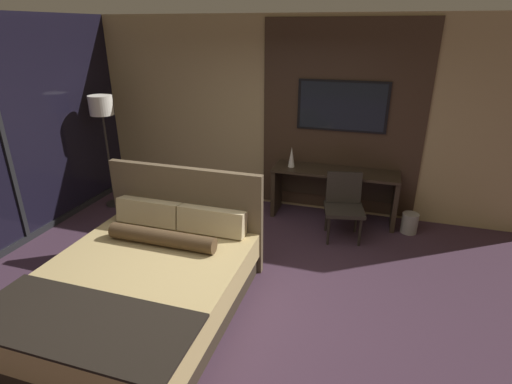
{
  "coord_description": "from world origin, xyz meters",
  "views": [
    {
      "loc": [
        1.28,
        -3.13,
        2.63
      ],
      "look_at": [
        0.01,
        0.95,
        0.85
      ],
      "focal_mm": 28.0,
      "sensor_mm": 36.0,
      "label": 1
    }
  ],
  "objects_px": {
    "waste_bin": "(410,223)",
    "floor_lamp": "(102,115)",
    "bed": "(141,284)",
    "tv": "(342,106)",
    "desk_chair": "(344,201)",
    "desk": "(334,185)",
    "vase_tall": "(292,157)"
  },
  "relations": [
    {
      "from": "waste_bin",
      "to": "floor_lamp",
      "type": "bearing_deg",
      "value": -174.9
    },
    {
      "from": "bed",
      "to": "tv",
      "type": "relative_size",
      "value": 1.8
    },
    {
      "from": "tv",
      "to": "waste_bin",
      "type": "distance_m",
      "value": 1.85
    },
    {
      "from": "desk_chair",
      "to": "bed",
      "type": "bearing_deg",
      "value": -139.96
    },
    {
      "from": "tv",
      "to": "desk_chair",
      "type": "height_order",
      "value": "tv"
    },
    {
      "from": "tv",
      "to": "desk_chair",
      "type": "relative_size",
      "value": 1.44
    },
    {
      "from": "desk",
      "to": "tv",
      "type": "xyz_separation_m",
      "value": [
        0.0,
        0.21,
        1.1
      ]
    },
    {
      "from": "floor_lamp",
      "to": "desk",
      "type": "bearing_deg",
      "value": 9.49
    },
    {
      "from": "desk",
      "to": "desk_chair",
      "type": "xyz_separation_m",
      "value": [
        0.19,
        -0.51,
        -0.0
      ]
    },
    {
      "from": "vase_tall",
      "to": "desk",
      "type": "bearing_deg",
      "value": 5.25
    },
    {
      "from": "bed",
      "to": "tv",
      "type": "bearing_deg",
      "value": 62.19
    },
    {
      "from": "desk",
      "to": "waste_bin",
      "type": "relative_size",
      "value": 6.29
    },
    {
      "from": "desk",
      "to": "waste_bin",
      "type": "height_order",
      "value": "desk"
    },
    {
      "from": "bed",
      "to": "floor_lamp",
      "type": "xyz_separation_m",
      "value": [
        -1.84,
        2.12,
        1.13
      ]
    },
    {
      "from": "bed",
      "to": "desk_chair",
      "type": "relative_size",
      "value": 2.59
    },
    {
      "from": "waste_bin",
      "to": "vase_tall",
      "type": "bearing_deg",
      "value": 176.35
    },
    {
      "from": "bed",
      "to": "vase_tall",
      "type": "distance_m",
      "value": 2.83
    },
    {
      "from": "desk",
      "to": "tv",
      "type": "bearing_deg",
      "value": 90.0
    },
    {
      "from": "desk",
      "to": "floor_lamp",
      "type": "xyz_separation_m",
      "value": [
        -3.37,
        -0.56,
        0.93
      ]
    },
    {
      "from": "waste_bin",
      "to": "desk",
      "type": "bearing_deg",
      "value": 171.15
    },
    {
      "from": "bed",
      "to": "tv",
      "type": "height_order",
      "value": "tv"
    },
    {
      "from": "vase_tall",
      "to": "bed",
      "type": "bearing_deg",
      "value": -108.75
    },
    {
      "from": "tv",
      "to": "desk",
      "type": "bearing_deg",
      "value": -90.0
    },
    {
      "from": "desk_chair",
      "to": "waste_bin",
      "type": "height_order",
      "value": "desk_chair"
    },
    {
      "from": "bed",
      "to": "floor_lamp",
      "type": "bearing_deg",
      "value": 131.0
    },
    {
      "from": "tv",
      "to": "floor_lamp",
      "type": "bearing_deg",
      "value": -167.15
    },
    {
      "from": "bed",
      "to": "vase_tall",
      "type": "xyz_separation_m",
      "value": [
        0.89,
        2.62,
        0.59
      ]
    },
    {
      "from": "vase_tall",
      "to": "waste_bin",
      "type": "distance_m",
      "value": 1.86
    },
    {
      "from": "desk_chair",
      "to": "waste_bin",
      "type": "xyz_separation_m",
      "value": [
        0.88,
        0.35,
        -0.36
      ]
    },
    {
      "from": "floor_lamp",
      "to": "waste_bin",
      "type": "relative_size",
      "value": 6.12
    },
    {
      "from": "desk_chair",
      "to": "waste_bin",
      "type": "relative_size",
      "value": 3.08
    },
    {
      "from": "tv",
      "to": "floor_lamp",
      "type": "relative_size",
      "value": 0.72
    }
  ]
}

